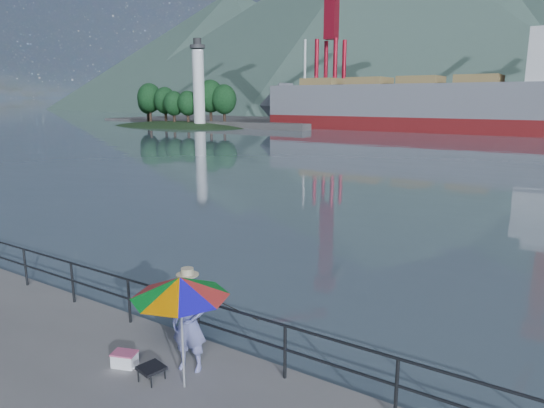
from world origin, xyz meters
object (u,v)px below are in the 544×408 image
at_px(beach_umbrella, 180,287).
at_px(bulk_carrier, 446,103).
at_px(fisherman, 189,323).
at_px(cooler_bag, 125,360).

bearing_deg(beach_umbrella, bulk_carrier, 100.54).
height_order(fisherman, bulk_carrier, bulk_carrier).
distance_m(cooler_bag, bulk_carrier, 73.85).
bearing_deg(cooler_bag, bulk_carrier, 78.91).
bearing_deg(beach_umbrella, fisherman, 121.18).
height_order(fisherman, beach_umbrella, beach_umbrella).
bearing_deg(bulk_carrier, fisherman, -79.62).
xyz_separation_m(beach_umbrella, bulk_carrier, (-13.52, 72.63, 2.26)).
height_order(beach_umbrella, cooler_bag, beach_umbrella).
xyz_separation_m(fisherman, bulk_carrier, (-13.22, 72.13, 3.19)).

